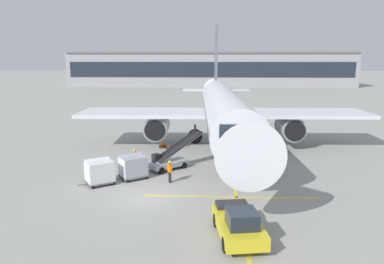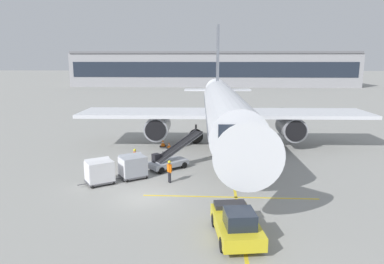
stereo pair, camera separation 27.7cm
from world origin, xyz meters
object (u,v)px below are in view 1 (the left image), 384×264
(parked_airplane, at_px, (223,109))
(pushback_tug, at_px, (239,223))
(baggage_cart_lead, at_px, (133,166))
(baggage_cart_second, at_px, (100,171))
(ground_crew_by_carts, at_px, (170,170))
(belt_loader, at_px, (170,159))
(ground_crew_by_loader, at_px, (135,157))
(safety_cone_engine_keepout, at_px, (168,145))
(safety_cone_wingtip, at_px, (162,143))

(parked_airplane, distance_m, pushback_tug, 21.20)
(baggage_cart_lead, bearing_deg, baggage_cart_second, -146.76)
(parked_airplane, relative_size, ground_crew_by_carts, 23.78)
(belt_loader, height_order, ground_crew_by_loader, belt_loader)
(belt_loader, bearing_deg, baggage_cart_second, -139.17)
(baggage_cart_second, relative_size, safety_cone_engine_keepout, 4.35)
(ground_crew_by_carts, relative_size, safety_cone_engine_keepout, 2.81)
(ground_crew_by_loader, bearing_deg, safety_cone_wingtip, 80.92)
(belt_loader, relative_size, ground_crew_by_loader, 2.73)
(baggage_cart_lead, xyz_separation_m, ground_crew_by_carts, (3.03, -0.89, -0.00))
(safety_cone_engine_keepout, xyz_separation_m, safety_cone_wingtip, (-0.76, 0.73, 0.06))
(pushback_tug, xyz_separation_m, ground_crew_by_loader, (-7.94, 11.91, 0.17))
(ground_crew_by_loader, xyz_separation_m, safety_cone_wingtip, (1.30, 8.10, -0.64))
(parked_airplane, relative_size, pushback_tug, 8.91)
(belt_loader, bearing_deg, ground_crew_by_carts, -83.97)
(ground_crew_by_loader, bearing_deg, pushback_tug, -56.31)
(baggage_cart_second, height_order, pushback_tug, baggage_cart_second)
(pushback_tug, bearing_deg, belt_loader, 112.12)
(safety_cone_engine_keepout, bearing_deg, baggage_cart_lead, -99.57)
(baggage_cart_second, xyz_separation_m, safety_cone_wingtip, (3.13, 12.11, -0.64))
(baggage_cart_second, bearing_deg, safety_cone_engine_keepout, 71.12)
(baggage_cart_lead, bearing_deg, ground_crew_by_loader, 98.46)
(pushback_tug, height_order, ground_crew_by_loader, pushback_tug)
(ground_crew_by_loader, height_order, safety_cone_engine_keepout, ground_crew_by_loader)
(baggage_cart_lead, bearing_deg, belt_loader, 46.11)
(baggage_cart_second, bearing_deg, pushback_tug, -38.93)
(ground_crew_by_carts, distance_m, safety_cone_wingtip, 11.75)
(baggage_cart_second, height_order, safety_cone_wingtip, baggage_cart_second)
(baggage_cart_lead, height_order, pushback_tug, baggage_cart_lead)
(safety_cone_wingtip, bearing_deg, parked_airplane, 8.14)
(baggage_cart_lead, distance_m, ground_crew_by_loader, 2.58)
(safety_cone_wingtip, bearing_deg, pushback_tug, -71.63)
(baggage_cart_second, distance_m, pushback_tug, 12.57)
(ground_crew_by_loader, bearing_deg, belt_loader, 3.61)
(parked_airplane, relative_size, safety_cone_engine_keepout, 66.90)
(baggage_cart_lead, bearing_deg, ground_crew_by_carts, -16.35)
(belt_loader, relative_size, baggage_cart_second, 1.77)
(baggage_cart_lead, relative_size, ground_crew_by_loader, 1.55)
(ground_crew_by_carts, bearing_deg, pushback_tug, -61.82)
(baggage_cart_lead, xyz_separation_m, safety_cone_engine_keepout, (1.67, 9.92, -0.70))
(parked_airplane, xyz_separation_m, baggage_cart_lead, (-7.50, -11.60, -3.05))
(ground_crew_by_loader, height_order, safety_cone_wingtip, ground_crew_by_loader)
(ground_crew_by_loader, bearing_deg, baggage_cart_second, -114.63)
(pushback_tug, relative_size, ground_crew_by_carts, 2.67)
(parked_airplane, xyz_separation_m, baggage_cart_second, (-9.72, -13.05, -3.05))
(pushback_tug, xyz_separation_m, safety_cone_wingtip, (-6.65, 20.01, -0.47))
(pushback_tug, distance_m, safety_cone_wingtip, 21.09)
(pushback_tug, relative_size, safety_cone_wingtip, 6.28)
(belt_loader, bearing_deg, safety_cone_engine_keepout, 97.69)
(pushback_tug, bearing_deg, safety_cone_engine_keepout, 106.98)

